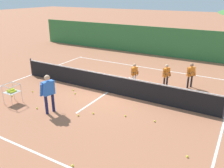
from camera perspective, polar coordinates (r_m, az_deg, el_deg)
name	(u,v)px	position (r m, az deg, el deg)	size (l,w,h in m)	color
ground_plane	(108,92)	(11.99, -1.05, -2.00)	(120.00, 120.00, 0.00)	#A86647
line_baseline_near	(24,148)	(8.46, -20.42, -14.21)	(10.93, 0.08, 0.01)	white
line_baseline_far	(145,67)	(16.16, 7.96, 3.99)	(10.93, 0.08, 0.01)	white
line_sideline_west	(31,75)	(15.35, -18.86, 2.11)	(0.08, 10.24, 0.01)	white
line_service_center	(108,92)	(11.99, -1.05, -1.99)	(0.08, 5.18, 0.01)	white
tennis_net	(108,83)	(11.80, -1.06, 0.23)	(10.84, 0.08, 1.05)	#333338
instructor	(48,90)	(9.96, -15.10, -1.51)	(0.44, 0.82, 1.67)	#191E4C
student_0	(134,72)	(12.69, 5.44, 2.79)	(0.41, 0.64, 1.22)	silver
student_1	(166,74)	(12.61, 12.99, 2.40)	(0.42, 0.70, 1.29)	black
student_2	(191,73)	(12.97, 18.49, 2.48)	(0.44, 0.72, 1.34)	black
ball_cart	(12,91)	(11.53, -23.08, -1.55)	(0.58, 0.58, 0.90)	#B7B7BC
tennis_ball_0	(73,90)	(12.32, -9.31, -1.48)	(0.07, 0.07, 0.07)	yellow
tennis_ball_2	(32,91)	(12.66, -18.68, -1.73)	(0.07, 0.07, 0.07)	yellow
tennis_ball_3	(37,108)	(10.80, -17.66, -5.60)	(0.07, 0.07, 0.07)	yellow
tennis_ball_4	(155,121)	(9.47, 10.24, -8.82)	(0.07, 0.07, 0.07)	yellow
tennis_ball_5	(125,116)	(9.72, 3.23, -7.66)	(0.07, 0.07, 0.07)	yellow
tennis_ball_6	(12,96)	(12.49, -23.02, -2.65)	(0.07, 0.07, 0.07)	yellow
tennis_ball_7	(78,115)	(9.83, -8.16, -7.51)	(0.07, 0.07, 0.07)	yellow
tennis_ball_8	(75,93)	(11.90, -8.89, -2.27)	(0.07, 0.07, 0.07)	yellow
tennis_ball_9	(72,166)	(7.33, -9.56, -18.84)	(0.07, 0.07, 0.07)	yellow
tennis_ball_10	(187,157)	(7.90, 17.73, -16.34)	(0.07, 0.07, 0.07)	yellow
tennis_ball_11	(93,113)	(9.92, -4.54, -7.07)	(0.07, 0.07, 0.07)	yellow
windscreen_fence	(164,42)	(19.23, 12.32, 9.89)	(24.05, 0.08, 2.24)	#33753D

